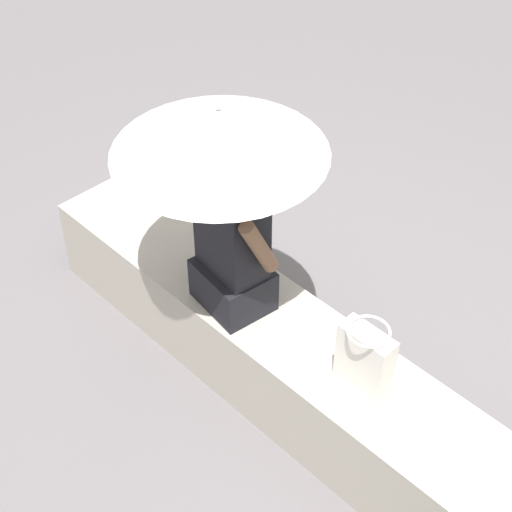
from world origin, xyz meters
The scene contains 5 objects.
ground_plane centered at (0.00, 0.00, 0.00)m, with size 14.00×14.00×0.00m, color #605B5E.
stone_bench centered at (0.00, 0.00, 0.24)m, with size 2.90×0.49×0.48m, color #A8A093.
person_seated centered at (-0.25, -0.06, 0.87)m, with size 0.49×0.32×0.90m.
parasol centered at (-0.34, -0.03, 1.38)m, with size 0.94×0.94×1.04m.
handbag_black centered at (0.51, -0.01, 0.65)m, with size 0.25×0.18×0.34m.
Camera 1 is at (1.81, -1.92, 3.25)m, focal length 57.54 mm.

